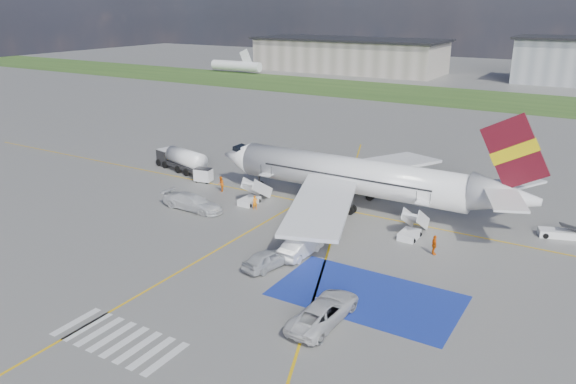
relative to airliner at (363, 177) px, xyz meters
name	(u,v)px	position (x,y,z in m)	size (l,w,h in m)	color
ground	(283,249)	(-1.51, -14.00, -3.39)	(400.00, 400.00, 0.00)	#60605E
grass_strip	(501,101)	(-1.51, 81.00, -3.39)	(400.00, 30.00, 0.01)	#2D4C1E
taxiway_line_main	(341,209)	(-1.51, -2.00, -3.39)	(120.00, 0.20, 0.01)	gold
taxiway_line_cross	(166,280)	(-6.51, -24.00, -3.39)	(0.20, 60.00, 0.01)	gold
taxiway_line_diag	(341,209)	(-1.51, -2.00, -3.39)	(0.20, 60.00, 0.01)	gold
staging_box	(367,296)	(8.49, -18.00, -3.39)	(14.00, 8.00, 0.01)	navy
crosswalk	(118,339)	(-3.31, -32.00, -3.39)	(9.00, 4.00, 0.01)	silver
terminal_west	(348,56)	(-56.51, 116.00, 1.61)	(60.00, 22.00, 10.00)	gray
airliner	(363,177)	(0.00, 0.00, 0.00)	(36.81, 32.95, 11.92)	white
airstairs_fwd	(251,198)	(-11.01, -5.30, -2.77)	(1.90, 5.20, 3.60)	white
airstairs_aft	(411,231)	(7.49, -5.30, -2.77)	(1.90, 5.20, 3.60)	white
fuel_tanker	(182,161)	(-26.27, 0.55, -2.11)	(9.21, 4.55, 3.04)	black
gpu_cart	(203,176)	(-20.56, -1.96, -2.59)	(2.33, 1.71, 1.78)	white
belt_loader	(563,234)	(19.96, 2.09, -3.05)	(4.73, 2.80, 1.37)	white
car_silver_a	(268,259)	(-0.61, -17.91, -2.59)	(1.90, 4.73, 1.61)	#A8AAAF
car_silver_b	(301,247)	(0.58, -14.38, -2.55)	(1.79, 5.14, 1.69)	#B3B6BB
van_white_a	(324,308)	(7.35, -22.89, -2.35)	(2.56, 5.56, 2.09)	silver
van_white_b	(192,200)	(-15.28, -10.28, -2.28)	(2.31, 5.67, 2.22)	silver
crew_fwd	(255,203)	(-9.48, -6.80, -2.60)	(0.57, 0.38, 1.58)	orange
crew_nose	(221,184)	(-16.43, -3.77, -2.48)	(0.89, 0.69, 1.83)	orange
crew_aft	(434,245)	(10.59, -8.07, -2.48)	(1.07, 0.45, 1.83)	orange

